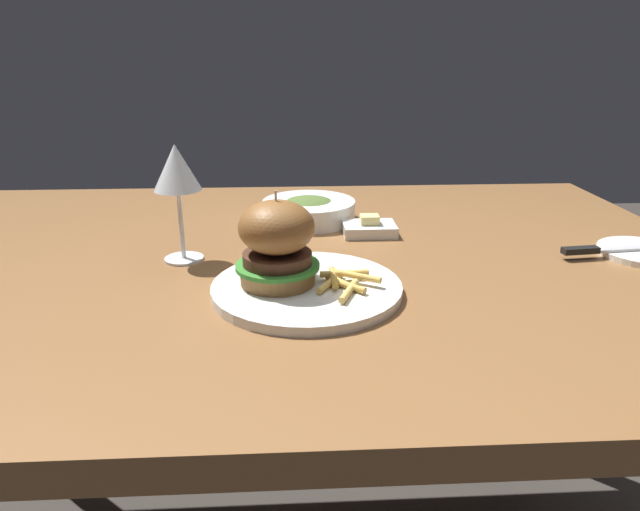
{
  "coord_description": "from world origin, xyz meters",
  "views": [
    {
      "loc": [
        0.02,
        -0.88,
        1.06
      ],
      "look_at": [
        0.07,
        -0.13,
        0.78
      ],
      "focal_mm": 32.0,
      "sensor_mm": 36.0,
      "label": 1
    }
  ],
  "objects_px": {
    "table_knife": "(616,249)",
    "soup_bowl": "(309,210)",
    "main_plate": "(307,288)",
    "butter_dish": "(369,228)",
    "burger_sandwich": "(277,243)",
    "wine_glass": "(177,172)"
  },
  "relations": [
    {
      "from": "table_knife",
      "to": "soup_bowl",
      "type": "xyz_separation_m",
      "value": [
        -0.49,
        0.23,
        0.01
      ]
    },
    {
      "from": "main_plate",
      "to": "butter_dish",
      "type": "xyz_separation_m",
      "value": [
        0.12,
        0.26,
        0.0
      ]
    },
    {
      "from": "burger_sandwich",
      "to": "soup_bowl",
      "type": "relative_size",
      "value": 0.72
    },
    {
      "from": "burger_sandwich",
      "to": "main_plate",
      "type": "bearing_deg",
      "value": -9.11
    },
    {
      "from": "burger_sandwich",
      "to": "butter_dish",
      "type": "relative_size",
      "value": 1.37
    },
    {
      "from": "wine_glass",
      "to": "burger_sandwich",
      "type": "bearing_deg",
      "value": -41.72
    },
    {
      "from": "burger_sandwich",
      "to": "wine_glass",
      "type": "relative_size",
      "value": 0.7
    },
    {
      "from": "soup_bowl",
      "to": "main_plate",
      "type": "bearing_deg",
      "value": -92.56
    },
    {
      "from": "wine_glass",
      "to": "soup_bowl",
      "type": "height_order",
      "value": "wine_glass"
    },
    {
      "from": "soup_bowl",
      "to": "burger_sandwich",
      "type": "bearing_deg",
      "value": -99.1
    },
    {
      "from": "main_plate",
      "to": "wine_glass",
      "type": "bearing_deg",
      "value": 143.46
    },
    {
      "from": "butter_dish",
      "to": "soup_bowl",
      "type": "bearing_deg",
      "value": 138.77
    },
    {
      "from": "table_knife",
      "to": "soup_bowl",
      "type": "distance_m",
      "value": 0.54
    },
    {
      "from": "wine_glass",
      "to": "butter_dish",
      "type": "relative_size",
      "value": 1.95
    },
    {
      "from": "butter_dish",
      "to": "wine_glass",
      "type": "bearing_deg",
      "value": -159.74
    },
    {
      "from": "burger_sandwich",
      "to": "table_knife",
      "type": "height_order",
      "value": "burger_sandwich"
    },
    {
      "from": "wine_glass",
      "to": "table_knife",
      "type": "relative_size",
      "value": 0.8
    },
    {
      "from": "main_plate",
      "to": "table_knife",
      "type": "bearing_deg",
      "value": 13.11
    },
    {
      "from": "wine_glass",
      "to": "soup_bowl",
      "type": "relative_size",
      "value": 1.02
    },
    {
      "from": "main_plate",
      "to": "wine_glass",
      "type": "distance_m",
      "value": 0.27
    },
    {
      "from": "wine_glass",
      "to": "table_knife",
      "type": "xyz_separation_m",
      "value": [
        0.7,
        -0.02,
        -0.13
      ]
    },
    {
      "from": "butter_dish",
      "to": "soup_bowl",
      "type": "relative_size",
      "value": 0.52
    }
  ]
}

